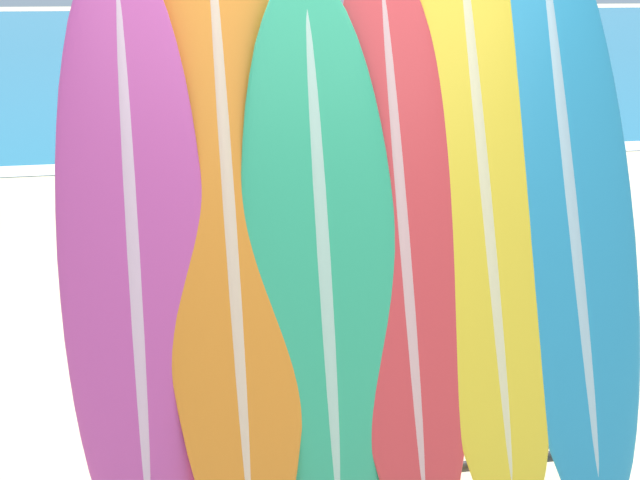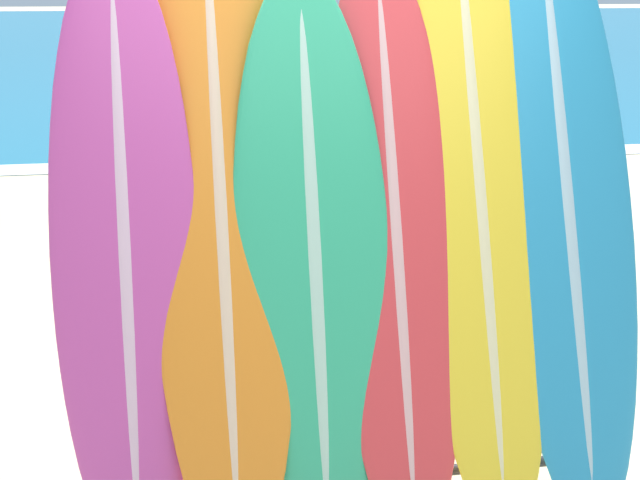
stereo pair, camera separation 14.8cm
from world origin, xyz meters
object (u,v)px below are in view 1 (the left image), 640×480
person_mid_beach (436,99)px  person_near_water (151,105)px  surfboard_slot_4 (482,182)px  person_far_left (108,150)px  surfboard_slot_2 (322,258)px  surfboard_slot_5 (567,195)px  surfboard_slot_0 (134,254)px  surfboard_rack (364,399)px  surfboard_slot_3 (402,236)px  surfboard_slot_1 (228,212)px

person_mid_beach → person_near_water: bearing=-85.1°
surfboard_slot_4 → person_far_left: bearing=117.6°
surfboard_slot_4 → person_mid_beach: surfboard_slot_4 is taller
surfboard_slot_2 → surfboard_slot_5: size_ratio=0.86×
surfboard_slot_0 → person_near_water: surfboard_slot_0 is taller
surfboard_rack → surfboard_slot_0: bearing=177.0°
surfboard_slot_3 → person_far_left: bearing=111.3°
surfboard_slot_5 → person_near_water: size_ratio=1.31×
person_far_left → person_near_water: bearing=-35.4°
surfboard_slot_2 → surfboard_slot_3: 0.32m
person_far_left → surfboard_slot_3: bearing=176.5°
surfboard_slot_2 → person_near_water: size_ratio=1.13×
surfboard_rack → surfboard_slot_2: size_ratio=0.97×
person_mid_beach → person_far_left: bearing=-64.2°
surfboard_slot_3 → person_near_water: size_ratio=1.19×
surfboard_slot_4 → surfboard_slot_2: bearing=-169.9°
surfboard_slot_1 → person_mid_beach: 6.33m
surfboard_slot_0 → person_near_water: (0.20, 4.64, -0.09)m
surfboard_slot_1 → surfboard_slot_5: size_ratio=1.00×
surfboard_slot_0 → person_mid_beach: bearing=61.4°
surfboard_slot_4 → surfboard_slot_5: 0.35m
person_mid_beach → person_far_left: size_ratio=0.89×
surfboard_slot_0 → surfboard_slot_5: bearing=2.4°
surfboard_slot_5 → person_near_water: bearing=107.7°
surfboard_slot_0 → surfboard_slot_3: 0.98m
surfboard_slot_5 → surfboard_slot_1: bearing=-179.7°
surfboard_rack → surfboard_slot_0: (-0.83, 0.04, 0.62)m
surfboard_slot_5 → person_mid_beach: 5.86m
surfboard_slot_1 → surfboard_slot_3: size_ratio=1.11×
person_far_left → surfboard_slot_5: bearing=-172.1°
surfboard_slot_3 → person_near_water: bearing=99.5°
surfboard_slot_0 → surfboard_slot_5: 1.67m
surfboard_slot_5 → surfboard_slot_2: bearing=-174.7°
surfboard_slot_1 → person_mid_beach: size_ratio=1.57×
surfboard_slot_4 → person_mid_beach: (1.81, 5.64, -0.42)m
surfboard_slot_2 → person_mid_beach: (2.46, 5.75, -0.19)m
surfboard_slot_4 → person_near_water: bearing=103.7°
surfboard_slot_1 → person_near_water: (-0.14, 4.58, -0.20)m
surfboard_slot_1 → surfboard_slot_3: surfboard_slot_1 is taller
surfboard_rack → surfboard_slot_2: bearing=172.2°
surfboard_slot_1 → person_far_left: (-0.47, 2.79, -0.26)m
surfboard_slot_0 → surfboard_slot_5: size_ratio=0.91×
surfboard_rack → surfboard_slot_4: 0.94m
surfboard_slot_1 → person_near_water: surfboard_slot_1 is taller
person_mid_beach → person_far_left: 4.34m
surfboard_slot_4 → person_mid_beach: 5.93m
surfboard_slot_4 → surfboard_slot_5: size_ratio=1.05×
surfboard_rack → surfboard_slot_1: (-0.49, 0.11, 0.74)m
surfboard_slot_0 → surfboard_slot_2: surfboard_slot_0 is taller
surfboard_slot_0 → surfboard_slot_5: surfboard_slot_5 is taller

